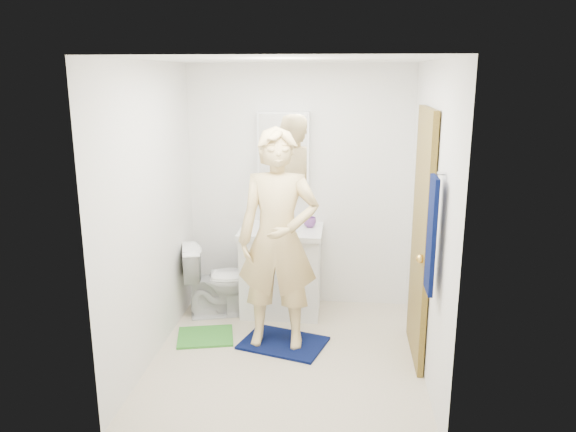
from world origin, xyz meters
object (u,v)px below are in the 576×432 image
object	(u,v)px
toilet	(220,280)
soap_dispenser	(265,222)
vanity_cabinet	(281,273)
man	(278,240)
toothbrush_cup	(310,222)
towel	(431,235)
medicine_cabinet	(284,148)

from	to	relation	value
toilet	soap_dispenser	distance (m)	0.73
vanity_cabinet	man	xyz separation A→B (m)	(0.05, -0.72, 0.55)
soap_dispenser	toothbrush_cup	world-z (taller)	soap_dispenser
vanity_cabinet	soap_dispenser	bearing A→B (deg)	-149.69
vanity_cabinet	towel	world-z (taller)	towel
soap_dispenser	man	size ratio (longest dim) A/B	0.09
vanity_cabinet	toilet	world-z (taller)	vanity_cabinet
vanity_cabinet	toilet	bearing A→B (deg)	-166.83
vanity_cabinet	medicine_cabinet	world-z (taller)	medicine_cabinet
soap_dispenser	medicine_cabinet	bearing A→B (deg)	64.95
toothbrush_cup	man	xyz separation A→B (m)	(-0.21, -0.80, 0.06)
soap_dispenser	toothbrush_cup	size ratio (longest dim) A/B	1.36
towel	soap_dispenser	world-z (taller)	towel
towel	toilet	world-z (taller)	towel
vanity_cabinet	medicine_cabinet	distance (m)	1.22
soap_dispenser	man	xyz separation A→B (m)	(0.20, -0.63, 0.02)
medicine_cabinet	toilet	distance (m)	1.42
vanity_cabinet	towel	bearing A→B (deg)	-51.53
toilet	toothbrush_cup	xyz separation A→B (m)	(0.85, 0.22, 0.54)
towel	soap_dispenser	distance (m)	1.95
medicine_cabinet	soap_dispenser	xyz separation A→B (m)	(-0.14, -0.31, -0.67)
vanity_cabinet	soap_dispenser	size ratio (longest dim) A/B	4.74
medicine_cabinet	toothbrush_cup	xyz separation A→B (m)	(0.27, -0.14, -0.70)
vanity_cabinet	toilet	size ratio (longest dim) A/B	1.12
medicine_cabinet	soap_dispenser	bearing A→B (deg)	-115.05
toilet	soap_dispenser	world-z (taller)	soap_dispenser
vanity_cabinet	man	world-z (taller)	man
towel	soap_dispenser	bearing A→B (deg)	133.41
medicine_cabinet	towel	world-z (taller)	medicine_cabinet
man	toilet	bearing A→B (deg)	138.78
soap_dispenser	toilet	bearing A→B (deg)	-173.24
medicine_cabinet	toilet	bearing A→B (deg)	-148.23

